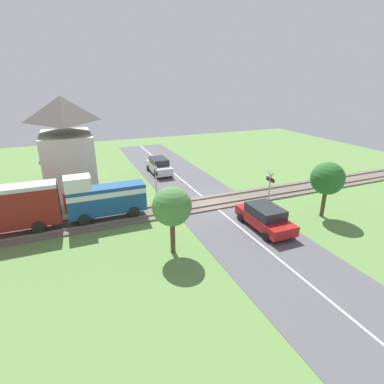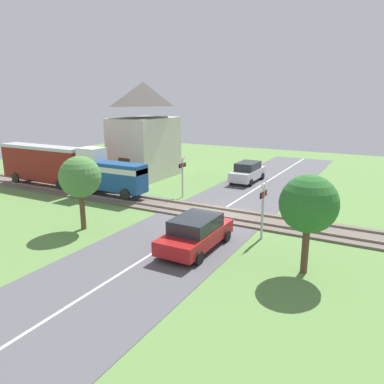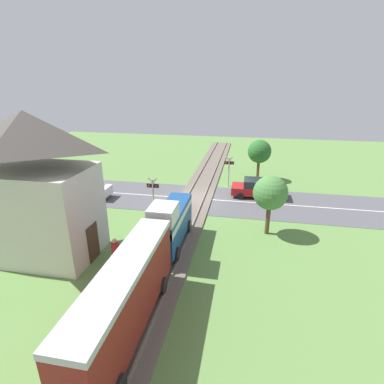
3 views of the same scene
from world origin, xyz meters
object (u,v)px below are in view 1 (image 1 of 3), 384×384
object	(u,v)px
pedestrian_by_station	(67,203)
station_building	(67,148)
crossing_signal_west_approach	(270,185)
crossing_signal_east_approach	(156,178)
car_near_crossing	(265,217)
car_far_side	(159,166)
train	(38,205)

from	to	relation	value
pedestrian_by_station	station_building	bearing A→B (deg)	-7.19
crossing_signal_west_approach	crossing_signal_east_approach	bearing A→B (deg)	56.17
car_near_crossing	car_far_side	xyz separation A→B (m)	(14.54, 2.88, 0.05)
station_building	pedestrian_by_station	bearing A→B (deg)	172.81
pedestrian_by_station	car_near_crossing	bearing A→B (deg)	-122.35
car_near_crossing	station_building	distance (m)	16.93
train	station_building	bearing A→B (deg)	-17.36
crossing_signal_west_approach	crossing_signal_east_approach	xyz separation A→B (m)	(4.98, 7.43, 0.00)
car_far_side	station_building	bearing A→B (deg)	106.06
car_near_crossing	car_far_side	world-z (taller)	car_far_side
car_near_crossing	crossing_signal_west_approach	size ratio (longest dim) A/B	1.55
crossing_signal_east_approach	crossing_signal_west_approach	bearing A→B (deg)	-123.83
car_far_side	pedestrian_by_station	bearing A→B (deg)	127.26
station_building	crossing_signal_west_approach	bearing A→B (deg)	-124.35
station_building	car_far_side	bearing A→B (deg)	-73.94
crossing_signal_west_approach	pedestrian_by_station	xyz separation A→B (m)	(4.90, 14.28, -1.08)
crossing_signal_east_approach	station_building	bearing A→B (deg)	55.04
train	car_far_side	size ratio (longest dim) A/B	3.01
car_near_crossing	car_far_side	size ratio (longest dim) A/B	1.01
car_near_crossing	pedestrian_by_station	size ratio (longest dim) A/B	2.58
crossing_signal_east_approach	car_near_crossing	bearing A→B (deg)	-146.15
pedestrian_by_station	crossing_signal_west_approach	bearing A→B (deg)	-108.93
car_far_side	crossing_signal_west_approach	world-z (taller)	crossing_signal_west_approach
station_building	pedestrian_by_station	xyz separation A→B (m)	(-4.47, 0.56, -3.18)
crossing_signal_west_approach	station_building	bearing A→B (deg)	55.65
crossing_signal_west_approach	pedestrian_by_station	size ratio (longest dim) A/B	1.67
crossing_signal_east_approach	station_building	world-z (taller)	station_building
car_near_crossing	crossing_signal_east_approach	xyz separation A→B (m)	(7.68, 5.15, 1.06)
car_far_side	crossing_signal_west_approach	distance (m)	12.95
crossing_signal_east_approach	station_building	xyz separation A→B (m)	(4.40, 6.29, 2.10)
crossing_signal_east_approach	car_far_side	bearing A→B (deg)	-18.33
car_near_crossing	station_building	size ratio (longest dim) A/B	0.56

